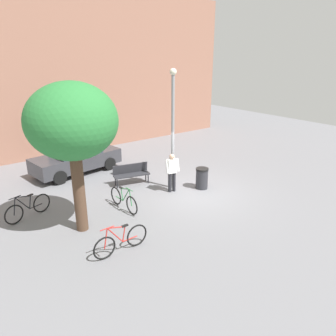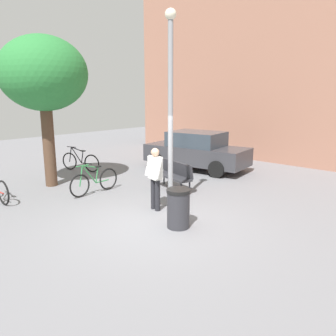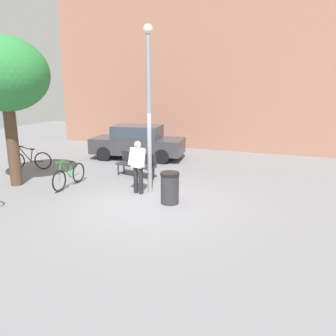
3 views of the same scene
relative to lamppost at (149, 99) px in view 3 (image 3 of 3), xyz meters
The scene contains 10 objects.
ground_plane 3.12m from the lamppost, 70.58° to the right, with size 36.00×36.00×0.00m, color slate.
building_facade 8.89m from the lamppost, 87.59° to the left, with size 18.97×2.00×9.02m, color #9E6B56.
lamppost is the anchor object (origin of this frame).
person_by_lamppost 2.00m from the lamppost, 132.08° to the right, with size 0.62×0.37×1.67m.
park_bench 3.05m from the lamppost, 128.70° to the left, with size 1.67×0.83×0.92m.
plaza_tree 4.74m from the lamppost, 168.30° to the right, with size 2.78×2.78×4.85m.
bicycle_green 3.76m from the lamppost, 169.47° to the right, with size 0.13×1.81×0.97m.
bicycle_black 6.39m from the lamppost, behind, with size 1.73×0.63×0.97m.
parked_car_charcoal 5.51m from the lamppost, 120.27° to the left, with size 4.39×2.26×1.55m.
trash_bin 2.77m from the lamppost, 39.35° to the right, with size 0.55×0.55×0.92m.
Camera 3 is at (3.85, -8.36, 3.32)m, focal length 35.78 mm.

